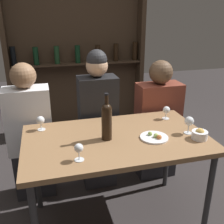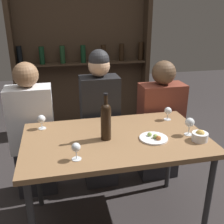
% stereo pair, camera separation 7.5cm
% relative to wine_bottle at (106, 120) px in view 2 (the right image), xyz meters
% --- Properties ---
extents(ground_plane, '(10.00, 10.00, 0.00)m').
position_rel_wine_bottle_xyz_m(ground_plane, '(0.07, 0.01, -0.91)').
color(ground_plane, '#332D2D').
extents(dining_table, '(1.32, 0.78, 0.77)m').
position_rel_wine_bottle_xyz_m(dining_table, '(0.07, 0.01, -0.22)').
color(dining_table, olive).
rests_on(dining_table, ground_plane).
extents(wine_rack_wall, '(1.84, 0.21, 2.32)m').
position_rel_wine_bottle_xyz_m(wine_rack_wall, '(0.07, 1.96, 0.26)').
color(wine_rack_wall, '#38281C').
rests_on(wine_rack_wall, ground_plane).
extents(wine_bottle, '(0.07, 0.07, 0.34)m').
position_rel_wine_bottle_xyz_m(wine_bottle, '(0.00, 0.00, 0.00)').
color(wine_bottle, black).
rests_on(wine_bottle, dining_table).
extents(wine_glass_0, '(0.06, 0.06, 0.11)m').
position_rel_wine_bottle_xyz_m(wine_glass_0, '(-0.45, 0.28, -0.07)').
color(wine_glass_0, silver).
rests_on(wine_glass_0, dining_table).
extents(wine_glass_1, '(0.07, 0.07, 0.13)m').
position_rel_wine_bottle_xyz_m(wine_glass_1, '(0.60, -0.07, -0.05)').
color(wine_glass_1, silver).
rests_on(wine_glass_1, dining_table).
extents(wine_glass_2, '(0.06, 0.06, 0.11)m').
position_rel_wine_bottle_xyz_m(wine_glass_2, '(0.57, 0.23, -0.07)').
color(wine_glass_2, silver).
rests_on(wine_glass_2, dining_table).
extents(wine_glass_3, '(0.06, 0.06, 0.11)m').
position_rel_wine_bottle_xyz_m(wine_glass_3, '(-0.23, -0.23, -0.07)').
color(wine_glass_3, silver).
rests_on(wine_glass_3, dining_table).
extents(food_plate_0, '(0.20, 0.20, 0.04)m').
position_rel_wine_bottle_xyz_m(food_plate_0, '(0.33, -0.08, -0.14)').
color(food_plate_0, white).
rests_on(food_plate_0, dining_table).
extents(snack_bowl, '(0.11, 0.11, 0.08)m').
position_rel_wine_bottle_xyz_m(snack_bowl, '(0.63, -0.17, -0.11)').
color(snack_bowl, white).
rests_on(snack_bowl, dining_table).
extents(seated_person_left, '(0.38, 0.22, 1.23)m').
position_rel_wine_bottle_xyz_m(seated_person_left, '(-0.55, 0.56, -0.33)').
color(seated_person_left, '#26262B').
rests_on(seated_person_left, ground_plane).
extents(seated_person_center, '(0.34, 0.22, 1.32)m').
position_rel_wine_bottle_xyz_m(seated_person_center, '(0.05, 0.56, -0.27)').
color(seated_person_center, '#26262B').
rests_on(seated_person_center, ground_plane).
extents(seated_person_right, '(0.42, 0.22, 1.20)m').
position_rel_wine_bottle_xyz_m(seated_person_right, '(0.65, 0.56, -0.35)').
color(seated_person_right, '#26262B').
rests_on(seated_person_right, ground_plane).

